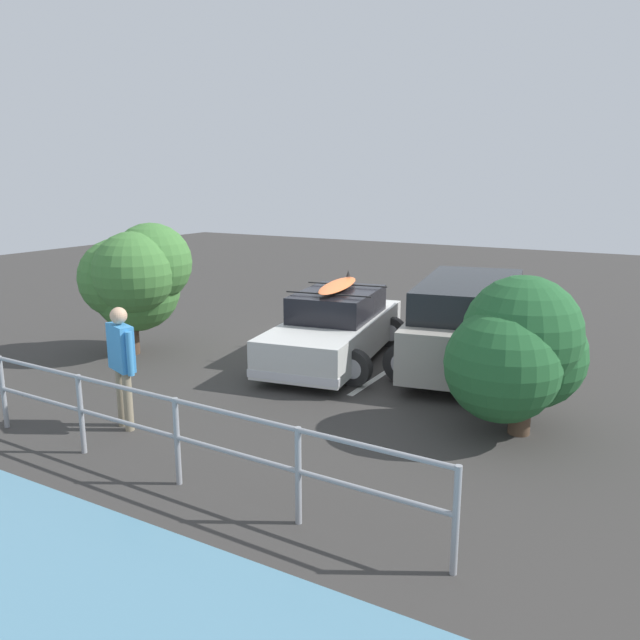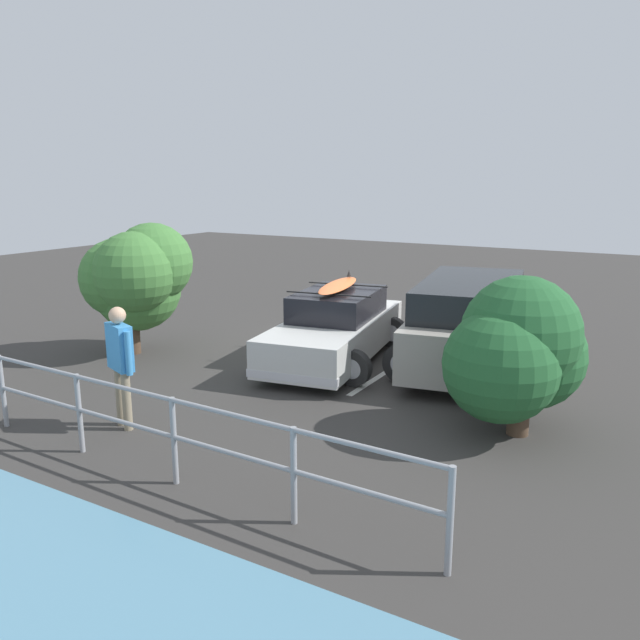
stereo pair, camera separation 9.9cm
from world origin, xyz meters
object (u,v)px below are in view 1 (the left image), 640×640
Objects in this scene: sedan_car at (335,328)px; suv_car at (469,322)px; bush_near_left at (133,276)px; bush_near_right at (517,351)px; person_bystander at (122,357)px.

suv_car is at bearing -160.84° from sedan_car.
bush_near_right is (-7.81, 0.32, -0.44)m from bush_near_left.
person_bystander is 0.79× the size of bush_near_right.
person_bystander is 4.19m from bush_near_left.
person_bystander is at bearing 28.56° from bush_near_right.
sedan_car is 2.06× the size of bush_near_right.
suv_car reaches higher than sedan_car.
bush_near_left reaches higher than sedan_car.
bush_near_left is at bearing 23.05° from sedan_car.
bush_near_left is 1.19× the size of bush_near_right.
suv_car is 1.82× the size of bush_near_left.
sedan_car is 4.79m from person_bystander.
suv_car is 6.52m from person_bystander.
bush_near_right is (-4.97, -2.71, 0.11)m from person_bystander.
sedan_car is at bearing -102.12° from person_bystander.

